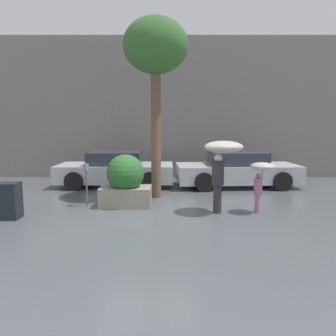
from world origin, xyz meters
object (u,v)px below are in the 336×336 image
Objects in this scene: street_tree at (154,50)px; parked_car_near at (114,170)px; person_adult at (221,156)px; newspaper_box at (7,201)px; parking_meter at (85,176)px; parked_car_far at (235,170)px; person_child at (260,173)px; planter_box at (124,182)px.

parked_car_near is at bearing 129.51° from street_tree.
person_adult reaches higher than parked_car_near.
parked_car_near reaches higher than newspaper_box.
newspaper_box is (-1.61, -1.23, -0.43)m from parking_meter.
parked_car_far is at bearing 65.04° from person_adult.
person_adult is at bearing 159.29° from parked_car_far.
street_tree is at bearing 126.38° from person_adult.
parked_car_near is 3.52× the size of parking_meter.
street_tree reaches higher than parked_car_far.
street_tree reaches higher than person_child.
newspaper_box is (-6.34, -0.54, -0.60)m from person_child.
parking_meter is at bearing 173.82° from parked_car_near.
parking_meter is (-4.73, 0.69, -0.17)m from person_child.
street_tree is at bearing 153.35° from person_child.
person_child reaches higher than parking_meter.
newspaper_box is at bearing 178.50° from person_adult.
planter_box is 3.17m from parked_car_near.
person_child is at bearing -8.27° from parking_meter.
parked_car_near is (-3.38, 3.80, -0.90)m from person_adult.
person_child is at bearing -33.59° from street_tree.
person_adult is 5.16m from parked_car_near.
person_child is at bearing -7.28° from person_adult.
newspaper_box is at bearing -145.83° from street_tree.
person_child is 3.72m from parked_car_far.
planter_box is at bearing 125.10° from parked_car_far.
parking_meter is (-0.33, -3.11, 0.27)m from parked_car_near.
person_child is 4.78m from parking_meter.
person_child is at bearing -11.27° from planter_box.
planter_box is 3.00m from newspaper_box.
parked_car_near is 3.14m from parking_meter.
planter_box is 0.27× the size of street_tree.
person_adult is at bearing -10.52° from parking_meter.
planter_box is at bearing 1.91° from parking_meter.
parked_car_near reaches higher than parking_meter.
person_adult is 1.13m from person_child.
person_child is at bearing -130.98° from parked_car_near.
person_adult reaches higher than planter_box.
planter_box is at bearing 175.67° from person_child.
person_child is 0.24× the size of street_tree.
parking_meter is at bearing -148.60° from street_tree.
newspaper_box is (-6.49, -4.23, -0.16)m from parked_car_far.
person_adult is 0.42× the size of parked_car_far.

